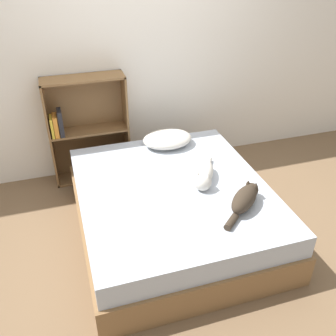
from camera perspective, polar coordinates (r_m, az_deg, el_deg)
The scene contains 7 objects.
ground_plane at distance 3.40m, azimuth 0.69°, elevation -9.31°, with size 8.00×8.00×0.00m, color brown.
wall_back at distance 3.89m, azimuth -5.16°, elevation 17.17°, with size 8.00×0.06×2.50m.
bed at distance 3.25m, azimuth 0.72°, elevation -6.27°, with size 1.58×1.81×0.47m.
pillow at distance 3.68m, azimuth -0.08°, elevation 4.44°, with size 0.48×0.36×0.14m.
cat_light at distance 3.14m, azimuth 5.57°, elevation -1.16°, with size 0.33×0.49×0.17m.
cat_dark at distance 2.91m, azimuth 11.63°, elevation -4.57°, with size 0.44×0.41×0.15m.
bookshelf at distance 3.94m, azimuth -12.43°, elevation 6.02°, with size 0.79×0.26×1.10m.
Camera 1 is at (-0.79, -2.42, 2.25)m, focal length 40.00 mm.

